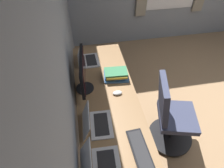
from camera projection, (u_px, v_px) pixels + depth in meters
The scene contains 11 objects.
wall_back at pixel (59, 73), 1.51m from camera, with size 5.29×0.10×2.60m, color #8C939E.
desk at pixel (108, 103), 2.12m from camera, with size 2.04×0.66×0.73m.
drawer_pedestal at pixel (102, 100), 2.57m from camera, with size 0.40×0.51×0.69m.
monitor_primary at pixel (83, 72), 2.01m from camera, with size 0.54×0.20×0.43m.
laptop_leftmost at pixel (95, 123), 1.81m from camera, with size 0.33×0.29×0.20m.
laptop_left at pixel (99, 165), 1.53m from camera, with size 0.33×0.34×0.21m.
laptop_center at pixel (87, 59), 2.50m from camera, with size 0.30×0.28×0.19m.
keyboard_main at pixel (140, 151), 1.65m from camera, with size 0.43×0.16×0.02m.
mouse_main at pixel (117, 93), 2.12m from camera, with size 0.06×0.10×0.03m, color silver.
book_stack_near at pixel (116, 74), 2.29m from camera, with size 0.25×0.31×0.10m.
office_chair at pixel (171, 117), 2.24m from camera, with size 0.56×0.59×0.97m.
Camera 1 is at (-1.19, 2.11, 2.31)m, focal length 31.08 mm.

